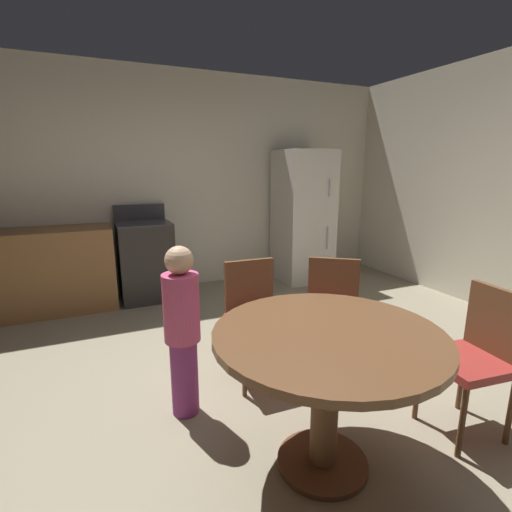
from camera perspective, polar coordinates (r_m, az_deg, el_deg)
name	(u,v)px	position (r m, az deg, el deg)	size (l,w,h in m)	color
ground_plane	(281,407)	(2.67, 3.74, -21.82)	(14.00, 14.00, 0.00)	gray
wall_back	(175,182)	(4.98, -12.13, 10.85)	(6.19, 0.12, 2.70)	silver
kitchen_counter	(14,274)	(4.67, -32.76, -2.33)	(1.96, 0.60, 0.90)	olive
oven_range	(146,260)	(4.64, -16.39, -0.61)	(0.60, 0.60, 1.10)	#2D2B28
refrigerator	(303,217)	(5.20, 7.12, 5.92)	(0.68, 0.68, 1.76)	silver
dining_table	(327,362)	(1.96, 10.69, -15.43)	(1.13, 1.13, 0.76)	brown
chair_north	(255,312)	(2.79, -0.17, -8.50)	(0.41, 0.41, 0.87)	brown
chair_northeast	(332,310)	(2.88, 11.42, -8.00)	(0.56, 0.56, 0.87)	brown
chair_east	(477,352)	(2.57, 30.50, -12.39)	(0.44, 0.44, 0.87)	brown
person_child	(182,328)	(2.38, -11.10, -10.63)	(0.31, 0.31, 1.09)	#8C337A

